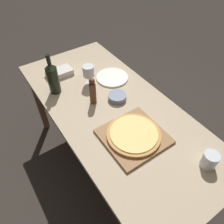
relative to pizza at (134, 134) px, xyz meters
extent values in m
plane|color=#2D2823|center=(0.04, 0.28, -0.78)|extent=(12.00, 12.00, 0.00)
cube|color=tan|center=(0.04, 0.28, -0.04)|extent=(0.76, 1.68, 0.03)
cylinder|color=brown|center=(0.36, -0.51, -0.42)|extent=(0.06, 0.06, 0.72)
cylinder|color=brown|center=(-0.28, 1.06, -0.42)|extent=(0.06, 0.06, 0.72)
cylinder|color=brown|center=(0.36, 1.06, -0.42)|extent=(0.06, 0.06, 0.72)
cube|color=olive|center=(0.00, 0.00, -0.02)|extent=(0.36, 0.35, 0.02)
cylinder|color=#C68947|center=(0.00, 0.00, 0.00)|extent=(0.32, 0.32, 0.02)
cylinder|color=#EAD67A|center=(0.00, 0.00, 0.01)|extent=(0.28, 0.28, 0.01)
cylinder|color=black|center=(-0.21, 0.65, 0.07)|extent=(0.08, 0.08, 0.20)
cone|color=black|center=(-0.21, 0.65, 0.19)|extent=(0.08, 0.08, 0.04)
cylinder|color=black|center=(-0.21, 0.65, 0.24)|extent=(0.03, 0.03, 0.07)
cylinder|color=#5B2D19|center=(-0.04, 0.40, 0.05)|extent=(0.05, 0.05, 0.17)
sphere|color=#5B2D19|center=(-0.04, 0.40, 0.16)|extent=(0.04, 0.04, 0.04)
cylinder|color=silver|center=(0.04, 0.59, -0.03)|extent=(0.08, 0.08, 0.00)
cylinder|color=silver|center=(0.04, 0.59, 0.01)|extent=(0.01, 0.01, 0.07)
cylinder|color=silver|center=(0.04, 0.59, 0.09)|extent=(0.08, 0.08, 0.08)
cylinder|color=slate|center=(0.11, 0.33, -0.01)|extent=(0.13, 0.13, 0.04)
cylinder|color=silver|center=(0.21, -0.37, 0.02)|extent=(0.08, 0.08, 0.10)
cylinder|color=silver|center=(0.22, 0.55, -0.02)|extent=(0.25, 0.25, 0.01)
cube|color=beige|center=(-0.10, 0.82, -0.01)|extent=(0.20, 0.12, 0.05)
camera|label=1|loc=(-0.56, -0.59, 1.02)|focal=35.00mm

